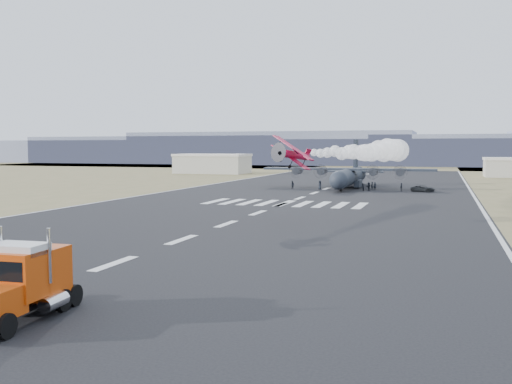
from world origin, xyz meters
The scene contains 21 objects.
ground centered at (0.00, 0.00, 0.00)m, with size 500.00×500.00×0.00m, color black.
scrub_far centered at (0.00, 230.00, 0.00)m, with size 500.00×80.00×0.00m, color olive.
runway_markings centered at (0.00, 60.00, 0.01)m, with size 60.00×260.00×0.01m, color silver, non-canonical shape.
ridge_seg_a centered at (-195.00, 260.00, 6.50)m, with size 150.00×50.00×13.00m, color slate.
ridge_seg_b centered at (-130.00, 260.00, 7.50)m, with size 150.00×50.00×15.00m, color slate.
ridge_seg_c centered at (-65.00, 260.00, 8.50)m, with size 150.00×50.00×17.00m, color slate.
ridge_seg_d centered at (0.00, 260.00, 6.50)m, with size 150.00×50.00×13.00m, color slate.
hangar_left centered at (-52.00, 145.00, 3.41)m, with size 24.50×14.50×6.70m.
semi_truck centered at (3.22, -13.97, 1.97)m, with size 3.49×9.02×4.01m.
aerobatic_biplane centered at (7.01, 27.62, 8.15)m, with size 5.78×5.89×4.19m.
smoke_trail centered at (14.18, 58.55, 8.45)m, with size 10.68×38.31×4.00m.
transport_aircraft centered at (4.21, 88.44, 2.79)m, with size 37.39×30.84×10.84m.
support_vehicle centered at (20.19, 81.43, 0.66)m, with size 2.18×4.72×1.31m, color black.
crew_a centered at (9.73, 84.54, 0.83)m, with size 0.61×0.50×1.67m, color black.
crew_b centered at (8.30, 80.32, 0.79)m, with size 0.76×0.47×1.57m, color black.
crew_c centered at (2.34, 81.94, 0.86)m, with size 1.12×0.52×1.73m, color black.
crew_d centered at (15.93, 82.14, 0.85)m, with size 0.99×0.51×1.69m, color black.
crew_e centered at (-0.94, 81.70, 0.94)m, with size 0.91×0.56×1.87m, color black.
crew_f centered at (9.44, 81.20, 0.89)m, with size 1.65×0.54×1.78m, color black.
crew_g centered at (10.49, 83.26, 0.84)m, with size 0.61×0.50×1.68m, color black.
crew_h centered at (-6.81, 80.99, 0.86)m, with size 0.83×0.52×1.72m, color black.
Camera 1 is at (23.99, -37.83, 8.96)m, focal length 40.00 mm.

